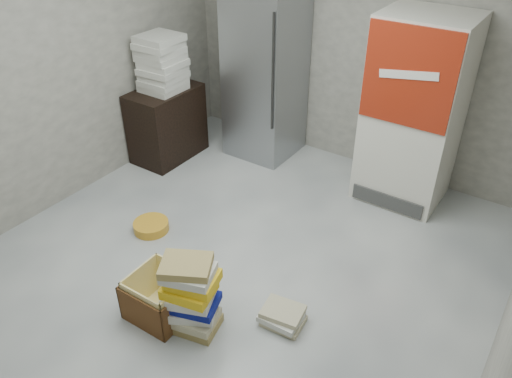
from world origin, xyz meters
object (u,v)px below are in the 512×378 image
object	(u,v)px
coke_cooler	(414,112)
phonebook_stack_main	(191,296)
cardboard_box	(161,298)
steel_fridge	(265,72)
wood_shelf	(167,124)

from	to	relation	value
coke_cooler	phonebook_stack_main	distance (m)	2.66
phonebook_stack_main	cardboard_box	distance (m)	0.33
steel_fridge	phonebook_stack_main	distance (m)	2.82
steel_fridge	wood_shelf	world-z (taller)	steel_fridge
coke_cooler	phonebook_stack_main	bearing A→B (deg)	-103.34
coke_cooler	cardboard_box	bearing A→B (deg)	-109.19
steel_fridge	coke_cooler	bearing A→B (deg)	-0.18
steel_fridge	cardboard_box	distance (m)	2.79
steel_fridge	cardboard_box	size ratio (longest dim) A/B	4.34
wood_shelf	cardboard_box	distance (m)	2.44
cardboard_box	steel_fridge	bearing A→B (deg)	105.49
cardboard_box	phonebook_stack_main	bearing A→B (deg)	4.21
coke_cooler	wood_shelf	xyz separation A→B (m)	(-2.48, -0.72, -0.50)
steel_fridge	coke_cooler	distance (m)	1.65
phonebook_stack_main	cardboard_box	xyz separation A→B (m)	(-0.29, -0.03, -0.17)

